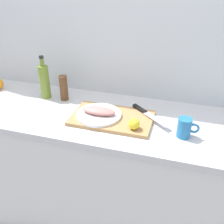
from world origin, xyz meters
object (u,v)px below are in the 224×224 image
at_px(lemon_0, 134,124).
at_px(pepper_mill, 64,88).
at_px(fish_fillet, 99,111).
at_px(chef_knife, 146,113).
at_px(olive_oil_bottle, 44,81).
at_px(coffee_mug_1, 185,128).
at_px(white_plate, 99,115).
at_px(cutting_board, 112,118).

relative_size(lemon_0, pepper_mill, 0.37).
bearing_deg(lemon_0, fish_fillet, 161.24).
height_order(chef_knife, olive_oil_bottle, olive_oil_bottle).
height_order(chef_knife, coffee_mug_1, coffee_mug_1).
height_order(olive_oil_bottle, pepper_mill, olive_oil_bottle).
relative_size(coffee_mug_1, pepper_mill, 0.68).
bearing_deg(coffee_mug_1, pepper_mill, 164.78).
bearing_deg(coffee_mug_1, white_plate, 175.00).
bearing_deg(olive_oil_bottle, white_plate, -20.81).
bearing_deg(olive_oil_bottle, pepper_mill, 3.09).
xyz_separation_m(lemon_0, pepper_mill, (-0.52, 0.24, 0.03)).
bearing_deg(white_plate, chef_knife, 21.16).
bearing_deg(chef_knife, coffee_mug_1, 7.56).
height_order(white_plate, lemon_0, lemon_0).
distance_m(olive_oil_bottle, pepper_mill, 0.13).
height_order(fish_fillet, pepper_mill, pepper_mill).
bearing_deg(fish_fillet, olive_oil_bottle, 159.19).
bearing_deg(fish_fillet, lemon_0, -18.76).
relative_size(cutting_board, white_plate, 1.77).
relative_size(white_plate, lemon_0, 4.33).
distance_m(cutting_board, coffee_mug_1, 0.41).
xyz_separation_m(fish_fillet, chef_knife, (0.25, 0.10, -0.02)).
xyz_separation_m(white_plate, olive_oil_bottle, (-0.43, 0.16, 0.09)).
height_order(coffee_mug_1, pepper_mill, pepper_mill).
bearing_deg(olive_oil_bottle, coffee_mug_1, -12.69).
xyz_separation_m(lemon_0, coffee_mug_1, (0.26, 0.03, 0.00)).
xyz_separation_m(cutting_board, coffee_mug_1, (0.40, -0.05, 0.04)).
bearing_deg(lemon_0, olive_oil_bottle, 159.89).
bearing_deg(white_plate, coffee_mug_1, -5.00).
xyz_separation_m(chef_knife, coffee_mug_1, (0.23, -0.14, 0.02)).
bearing_deg(chef_knife, white_plate, -119.60).
height_order(chef_knife, pepper_mill, pepper_mill).
distance_m(fish_fillet, chef_knife, 0.27).
distance_m(fish_fillet, coffee_mug_1, 0.48).
relative_size(fish_fillet, coffee_mug_1, 1.75).
xyz_separation_m(fish_fillet, coffee_mug_1, (0.48, -0.04, 0.00)).
bearing_deg(fish_fillet, white_plate, 180.00).
bearing_deg(lemon_0, white_plate, 161.24).
height_order(fish_fillet, coffee_mug_1, coffee_mug_1).
height_order(cutting_board, fish_fillet, fish_fillet).
relative_size(fish_fillet, chef_knife, 0.80).
bearing_deg(cutting_board, lemon_0, -30.96).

